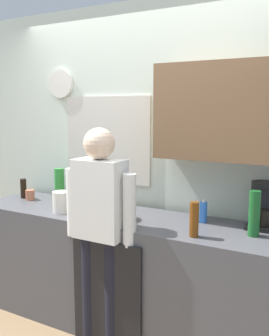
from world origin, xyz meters
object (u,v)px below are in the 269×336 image
Objects in this scene: cup_terracotta_mug at (30,195)px; mixing_bowl at (120,214)px; bottle_green_wine at (254,214)px; bottle_olive_oil at (80,190)px; person_at_sink at (100,220)px; dish_soap at (203,212)px; storage_canister at (61,202)px; bottle_clear_soda at (59,183)px; bottle_amber_beer at (194,219)px; bottle_dark_sauce at (23,188)px; coffee_maker at (264,207)px.

mixing_bowl is at bearing -7.62° from cup_terracotta_mug.
cup_terracotta_mug is (-1.99, 0.03, -0.10)m from bottle_green_wine.
bottle_olive_oil is 0.16× the size of person_at_sink.
dish_soap reaches higher than storage_canister.
bottle_clear_soda is 1.22× the size of bottle_amber_beer.
bottle_dark_sauce is 0.82× the size of mixing_bowl.
coffee_maker reaches higher than bottle_olive_oil.
coffee_maker is 3.59× the size of cup_terracotta_mug.
bottle_green_wine is 1.05m from person_at_sink.
mixing_bowl is at bearing -161.88° from coffee_maker.
dish_soap is at bearing 22.74° from mixing_bowl.
cup_terracotta_mug is at bearing 165.47° from person_at_sink.
mixing_bowl is 1.22× the size of dish_soap.
bottle_amber_beer is 1.28× the size of dish_soap.
bottle_clear_soda is at bearing 25.96° from bottle_dark_sauce.
cup_terracotta_mug is at bearing 179.02° from bottle_green_wine.
bottle_amber_beer is 0.63m from mixing_bowl.
coffee_maker reaches higher than cup_terracotta_mug.
dish_soap is at bearing -3.28° from bottle_clear_soda.
bottle_olive_oil is at bearing 143.25° from person_at_sink.
person_at_sink is (-0.61, -0.44, -0.04)m from dish_soap.
cup_terracotta_mug is at bearing -174.91° from coffee_maker.
bottle_dark_sauce is 1.72m from dish_soap.
dish_soap is at bearing -0.51° from bottle_olive_oil.
bottle_dark_sauce is at bearing 178.25° from bottle_green_wine.
storage_canister is (-1.13, 0.04, -0.03)m from bottle_amber_beer.
bottle_green_wine is at bearing 21.60° from person_at_sink.
bottle_amber_beer is at bearing -16.43° from bottle_olive_oil.
bottle_olive_oil is 1.39× the size of dish_soap.
bottle_green_wine reaches higher than bottle_amber_beer.
person_at_sink is at bearing -32.93° from bottle_clear_soda.
bottle_green_wine is 1.07× the size of bottle_clear_soda.
bottle_clear_soda is 1.65× the size of storage_canister.
cup_terracotta_mug is 0.42× the size of mixing_bowl.
bottle_olive_oil is 1.12m from dish_soap.
coffee_maker is 1.83× the size of dish_soap.
bottle_amber_beer is 1.05× the size of mixing_bowl.
bottle_amber_beer is 1.35× the size of storage_canister.
bottle_olive_oil is (-1.53, -0.07, -0.02)m from coffee_maker.
bottle_clear_soda is 1.56× the size of dish_soap.
storage_canister is 0.50m from person_at_sink.
storage_canister is at bearing -164.79° from dish_soap.
coffee_maker reaches higher than bottle_amber_beer.
bottle_amber_beer is at bearing 13.30° from person_at_sink.
person_at_sink reaches higher than bottle_olive_oil.
dish_soap is (-0.41, -0.08, -0.07)m from coffee_maker.
bottle_dark_sauce is 1.06× the size of storage_canister.
bottle_clear_soda is 0.28m from cup_terracotta_mug.
bottle_amber_beer is 0.14× the size of person_at_sink.
bottle_dark_sauce is 1.79m from bottle_amber_beer.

